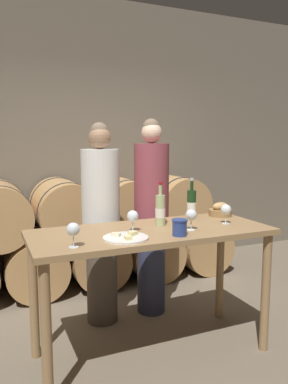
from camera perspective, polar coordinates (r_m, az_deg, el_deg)
ground_plane at (r=3.01m, az=1.14°, el=-23.30°), size 10.00×10.00×0.00m
stone_wall_back at (r=4.57m, az=-9.85°, el=8.28°), size 10.00×0.12×3.20m
barrel_stack at (r=4.17m, az=-7.75°, el=-6.30°), size 3.18×0.85×1.16m
tasting_table at (r=2.68m, az=1.19°, el=-8.44°), size 1.70×0.70×0.93m
person_left at (r=3.18m, az=-6.55°, el=-4.60°), size 0.32×0.32×1.71m
person_right at (r=3.34m, az=1.13°, el=-3.53°), size 0.31×0.31×1.75m
wine_bottle_red at (r=3.03m, az=7.25°, el=-1.83°), size 0.07×0.07×0.33m
wine_bottle_white at (r=2.76m, az=2.50°, el=-2.75°), size 0.07×0.07×0.33m
blue_crock at (r=2.48m, az=5.45°, el=-5.28°), size 0.10×0.10×0.11m
bread_basket at (r=3.18m, az=11.54°, el=-2.82°), size 0.19×0.19×0.11m
cheese_plate at (r=2.40m, az=-2.82°, el=-6.96°), size 0.29×0.29×0.04m
wine_glass_far_left at (r=2.23m, az=-10.75°, el=-5.70°), size 0.08×0.08×0.15m
wine_glass_left at (r=2.57m, az=-1.71°, el=-3.76°), size 0.08×0.08×0.15m
wine_glass_center at (r=2.63m, az=7.21°, el=-3.54°), size 0.08×0.08×0.15m
wine_glass_right at (r=2.88m, az=12.38°, el=-2.69°), size 0.08×0.08×0.15m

